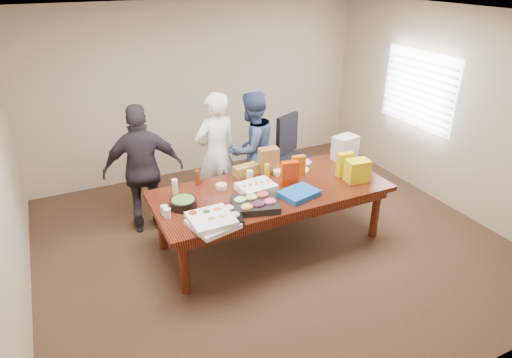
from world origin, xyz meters
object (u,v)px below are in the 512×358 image
conference_table (271,216)px  sheet_cake (256,187)px  person_center (216,154)px  salad_bowl (183,203)px  person_right (252,149)px  office_chair (293,157)px

conference_table → sheet_cake: 0.45m
person_center → salad_bowl: bearing=43.0°
person_right → salad_bowl: size_ratio=5.44×
conference_table → salad_bowl: bearing=178.2°
person_center → sheet_cake: size_ratio=3.95×
office_chair → person_center: 1.28m
sheet_cake → salad_bowl: bearing=176.1°
office_chair → salad_bowl: office_chair is taller
conference_table → sheet_cake: sheet_cake is taller
office_chair → salad_bowl: bearing=-176.4°
office_chair → person_center: person_center is taller
person_center → person_right: 0.55m
sheet_cake → salad_bowl: salad_bowl is taller
conference_table → person_right: person_right is taller
person_right → person_center: bearing=-14.2°
person_center → person_right: (0.55, 0.04, -0.04)m
person_right → sheet_cake: 1.12m
sheet_cake → office_chair: bearing=38.3°
person_right → salad_bowl: (-1.33, -1.06, -0.02)m
conference_table → person_right: (0.26, 1.09, 0.44)m
conference_table → person_center: bearing=105.3°
conference_table → office_chair: 1.49m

